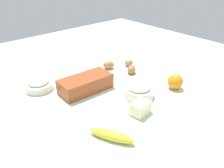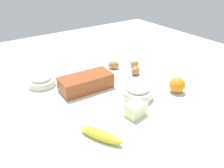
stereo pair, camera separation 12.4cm
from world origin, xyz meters
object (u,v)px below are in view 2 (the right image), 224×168
at_px(butter_block, 135,110).
at_px(egg_loose, 135,71).
at_px(loaf_pan, 86,82).
at_px(banana, 100,135).
at_px(sugar_bowl, 42,81).
at_px(orange_fruit, 177,85).
at_px(flour_bowl, 138,92).
at_px(egg_near_butter, 114,65).
at_px(egg_beside_bowl, 134,64).

xyz_separation_m(butter_block, egg_loose, (-0.27, -0.32, -0.00)).
height_order(loaf_pan, banana, loaf_pan).
height_order(sugar_bowl, orange_fruit, orange_fruit).
distance_m(orange_fruit, butter_block, 0.32).
bearing_deg(banana, orange_fruit, -171.40).
distance_m(flour_bowl, egg_near_butter, 0.38).
bearing_deg(orange_fruit, loaf_pan, -38.66).
bearing_deg(egg_loose, banana, 37.16).
xyz_separation_m(sugar_bowl, egg_near_butter, (-0.46, 0.05, -0.00)).
xyz_separation_m(flour_bowl, egg_loose, (-0.17, -0.22, -0.01)).
xyz_separation_m(orange_fruit, egg_beside_bowl, (-0.02, -0.38, -0.02)).
distance_m(loaf_pan, flour_bowl, 0.28).
distance_m(flour_bowl, butter_block, 0.15).
relative_size(sugar_bowl, butter_block, 1.70).
bearing_deg(loaf_pan, egg_near_butter, -151.50).
bearing_deg(butter_block, sugar_bowl, -64.68).
height_order(egg_near_butter, egg_loose, same).
xyz_separation_m(flour_bowl, banana, (0.32, 0.15, -0.01)).
distance_m(loaf_pan, egg_near_butter, 0.31).
height_order(flour_bowl, egg_loose, flour_bowl).
relative_size(banana, egg_beside_bowl, 3.26).
bearing_deg(loaf_pan, butter_block, 103.36).
height_order(banana, butter_block, butter_block).
xyz_separation_m(loaf_pan, egg_near_butter, (-0.27, -0.13, -0.02)).
xyz_separation_m(egg_near_butter, egg_loose, (-0.06, 0.15, -0.00)).
height_order(sugar_bowl, egg_loose, sugar_bowl).
distance_m(loaf_pan, egg_beside_bowl, 0.41).
bearing_deg(egg_loose, egg_near_butter, -67.65).
bearing_deg(sugar_bowl, banana, 93.23).
distance_m(butter_block, egg_beside_bowl, 0.54).
height_order(banana, egg_near_butter, egg_near_butter).
relative_size(flour_bowl, egg_near_butter, 2.12).
height_order(butter_block, egg_beside_bowl, butter_block).
bearing_deg(flour_bowl, orange_fruit, 160.86).
distance_m(orange_fruit, egg_near_butter, 0.45).
height_order(egg_beside_bowl, egg_loose, egg_loose).
xyz_separation_m(sugar_bowl, banana, (-0.03, 0.56, -0.01)).
bearing_deg(flour_bowl, egg_beside_bowl, -127.35).
xyz_separation_m(egg_beside_bowl, egg_loose, (0.07, 0.09, 0.00)).
relative_size(egg_near_butter, egg_beside_bowl, 1.22).
bearing_deg(butter_block, orange_fruit, -173.46).
bearing_deg(orange_fruit, sugar_bowl, -40.75).
bearing_deg(flour_bowl, egg_loose, -127.69).
distance_m(sugar_bowl, egg_loose, 0.55).
xyz_separation_m(loaf_pan, flour_bowl, (-0.17, 0.23, -0.01)).
relative_size(banana, egg_loose, 2.75).
relative_size(egg_near_butter, egg_loose, 1.03).
relative_size(flour_bowl, butter_block, 1.67).
xyz_separation_m(orange_fruit, egg_loose, (0.04, -0.29, -0.02)).
bearing_deg(egg_loose, loaf_pan, -2.37).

